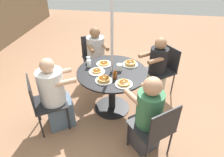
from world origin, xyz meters
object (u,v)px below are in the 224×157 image
pancake_plate_c (97,71)px  pancake_plate_d (124,83)px  patio_chair_south (156,128)px  diner_south (147,117)px  drinking_glass_b (88,60)px  pancake_plate_b (104,64)px  coffee_cup (119,67)px  syrup_bottle (115,75)px  patio_table (112,81)px  diner_east (55,97)px  diner_north (97,58)px  patio_chair_east (43,101)px  patio_chair_west (163,67)px  pancake_plate_a (130,64)px  drinking_glass_a (89,63)px  pancake_plate_e (104,80)px  diner_west (156,69)px  patio_chair_north (94,55)px

pancake_plate_c → pancake_plate_d: size_ratio=1.00×
patio_chair_south → pancake_plate_c: patio_chair_south is taller
diner_south → drinking_glass_b: 1.38m
pancake_plate_b → coffee_cup: size_ratio=2.45×
diner_south → syrup_bottle: 0.76m
patio_table → diner_east: size_ratio=0.94×
syrup_bottle → diner_north: bearing=27.2°
patio_chair_east → pancake_plate_d: size_ratio=3.57×
diner_south → patio_chair_west: diner_south is taller
patio_table → pancake_plate_d: size_ratio=4.41×
diner_north → patio_chair_south: diner_north is taller
patio_chair_west → pancake_plate_a: (-0.42, 0.59, 0.26)m
patio_table → drinking_glass_a: bearing=76.6°
diner_south → syrup_bottle: diner_south is taller
pancake_plate_b → pancake_plate_e: bearing=-169.4°
patio_chair_south → syrup_bottle: 0.93m
pancake_plate_c → pancake_plate_b: bearing=-13.8°
drinking_glass_b → patio_chair_east: bearing=148.7°
diner_north → patio_chair_west: size_ratio=1.29×
pancake_plate_a → coffee_cup: (-0.18, 0.15, 0.02)m
diner_north → diner_east: 1.31m
diner_west → syrup_bottle: size_ratio=8.23×
pancake_plate_a → syrup_bottle: (-0.42, 0.19, 0.03)m
pancake_plate_d → syrup_bottle: size_ratio=1.83×
patio_chair_east → pancake_plate_e: patio_chair_east is taller
patio_chair_north → pancake_plate_b: bearing=86.5°
diner_west → coffee_cup: size_ratio=11.03×
pancake_plate_b → syrup_bottle: 0.44m
pancake_plate_d → coffee_cup: 0.40m
pancake_plate_a → drinking_glass_b: drinking_glass_b is taller
diner_north → coffee_cup: (-0.73, -0.54, 0.28)m
diner_south → drinking_glass_a: size_ratio=10.23×
patio_chair_west → syrup_bottle: bearing=99.4°
patio_chair_west → diner_west: size_ratio=0.79×
patio_chair_west → drinking_glass_a: 1.39m
patio_table → patio_chair_north: 1.08m
pancake_plate_d → drinking_glass_a: drinking_glass_a is taller
diner_east → drinking_glass_b: bearing=122.3°
patio_chair_south → pancake_plate_e: bearing=104.5°
pancake_plate_a → pancake_plate_b: (-0.04, 0.42, -0.01)m
diner_north → coffee_cup: 0.95m
patio_chair_north → pancake_plate_d: bearing=91.4°
pancake_plate_c → pancake_plate_d: 0.51m
diner_east → patio_chair_west: (1.14, -1.61, -0.01)m
patio_chair_south → pancake_plate_a: 1.18m
diner_east → patio_chair_west: size_ratio=1.31×
patio_chair_south → pancake_plate_b: (1.03, 0.83, 0.25)m
patio_chair_west → drinking_glass_a: (-0.57, 1.24, 0.29)m
diner_south → pancake_plate_b: 1.17m
patio_chair_south → coffee_cup: patio_chair_south is taller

